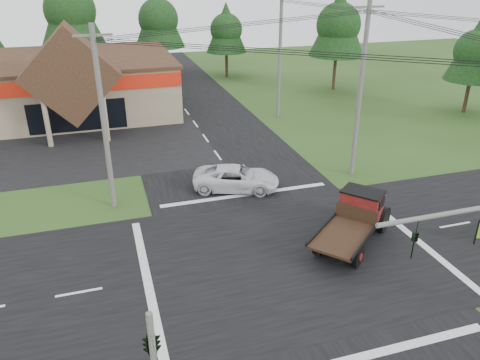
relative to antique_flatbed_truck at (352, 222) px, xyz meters
name	(u,v)px	position (x,y,z in m)	size (l,w,h in m)	color
ground	(288,255)	(-3.50, -0.10, -1.28)	(120.00, 120.00, 0.00)	#274318
road_ns	(288,255)	(-3.50, -0.10, -1.27)	(12.00, 120.00, 0.02)	black
road_ew	(288,255)	(-3.50, -0.10, -1.27)	(120.00, 12.00, 0.02)	black
parking_apron	(26,152)	(-17.50, 18.90, -1.27)	(28.00, 14.00, 0.02)	black
cvs_building	(12,87)	(-19.20, 29.47, 1.50)	(30.40, 18.20, 9.19)	gray
traffic_signal_corner	(151,333)	(-11.00, -7.42, 2.24)	(0.53, 2.48, 4.40)	#595651
utility_pole_nw	(103,120)	(-11.50, 7.90, 4.11)	(2.00, 0.30, 10.50)	#595651
utility_pole_ne	(360,90)	(4.50, 7.90, 4.61)	(2.00, 0.30, 11.50)	#595651
utility_pole_n	(280,55)	(4.50, 21.90, 4.46)	(2.00, 0.30, 11.20)	#595651
tree_row_c	(70,8)	(-13.50, 40.90, 7.44)	(7.28, 7.28, 13.13)	#332316
tree_row_d	(158,17)	(-3.50, 41.90, 6.09)	(6.16, 6.16, 11.11)	#332316
tree_row_e	(226,28)	(4.50, 39.90, 4.75)	(5.04, 5.04, 9.09)	#332316
tree_side_ne	(339,23)	(14.50, 29.90, 6.09)	(6.16, 6.16, 11.11)	#332316
tree_side_e_near	(476,49)	(22.50, 17.90, 4.75)	(5.04, 5.04, 9.09)	#332316
antique_flatbed_truck	(352,222)	(0.00, 0.00, 0.00)	(2.34, 6.13, 2.56)	#5B0D14
white_pickup	(236,178)	(-3.80, 7.97, -0.52)	(2.52, 5.47, 1.52)	silver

